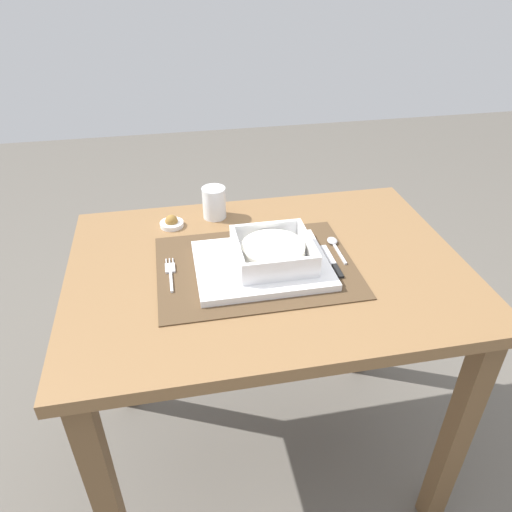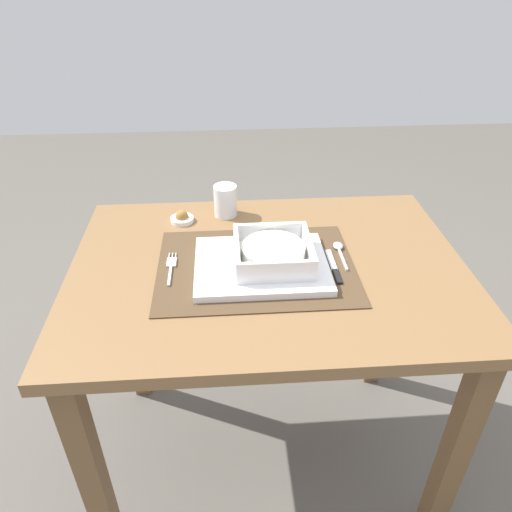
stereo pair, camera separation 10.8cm
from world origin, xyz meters
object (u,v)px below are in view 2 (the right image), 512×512
at_px(dining_table, 268,302).
at_px(fork, 171,266).
at_px(spoon, 339,249).
at_px(butter_knife, 334,268).
at_px(porridge_bowl, 273,253).
at_px(drinking_glass, 225,202).
at_px(condiment_saucer, 182,218).

height_order(dining_table, fork, fork).
relative_size(spoon, butter_knife, 0.87).
height_order(fork, butter_knife, butter_knife).
distance_m(porridge_bowl, fork, 0.23).
bearing_deg(drinking_glass, dining_table, -69.45).
relative_size(porridge_bowl, fork, 1.33).
bearing_deg(dining_table, drinking_glass, 110.55).
bearing_deg(porridge_bowl, butter_knife, -7.84).
xyz_separation_m(porridge_bowl, butter_knife, (0.14, -0.02, -0.03)).
xyz_separation_m(dining_table, spoon, (0.17, 0.04, 0.12)).
bearing_deg(porridge_bowl, drinking_glass, 111.19).
bearing_deg(dining_table, butter_knife, -12.75).
height_order(fork, condiment_saucer, condiment_saucer).
xyz_separation_m(spoon, drinking_glass, (-0.27, 0.20, 0.03)).
height_order(dining_table, drinking_glass, drinking_glass).
bearing_deg(butter_knife, porridge_bowl, 173.81).
xyz_separation_m(fork, condiment_saucer, (0.01, 0.21, 0.00)).
xyz_separation_m(dining_table, condiment_saucer, (-0.21, 0.22, 0.12)).
xyz_separation_m(spoon, condiment_saucer, (-0.38, 0.17, 0.00)).
bearing_deg(fork, porridge_bowl, -1.99).
xyz_separation_m(butter_knife, drinking_glass, (-0.24, 0.28, 0.03)).
bearing_deg(condiment_saucer, drinking_glass, 14.47).
bearing_deg(spoon, butter_knife, -109.81).
distance_m(spoon, condiment_saucer, 0.42).
bearing_deg(dining_table, fork, 179.47).
relative_size(dining_table, condiment_saucer, 14.94).
xyz_separation_m(dining_table, butter_knife, (0.15, -0.03, 0.12)).
height_order(butter_knife, condiment_saucer, condiment_saucer).
height_order(porridge_bowl, condiment_saucer, porridge_bowl).
height_order(spoon, butter_knife, spoon).
height_order(butter_knife, drinking_glass, drinking_glass).
xyz_separation_m(dining_table, porridge_bowl, (0.01, -0.01, 0.15)).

